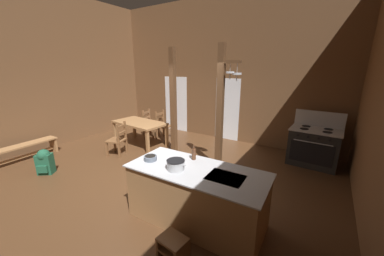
# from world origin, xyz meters

# --- Properties ---
(ground_plane) EXTENTS (8.53, 7.65, 0.10)m
(ground_plane) POSITION_xyz_m (0.00, 0.00, -0.05)
(ground_plane) COLOR #4C301C
(wall_back) EXTENTS (8.53, 0.14, 4.55)m
(wall_back) POSITION_xyz_m (0.00, 3.49, 2.28)
(wall_back) COLOR brown
(wall_back) RESTS_ON ground_plane
(wall_left) EXTENTS (0.14, 7.65, 4.55)m
(wall_left) POSITION_xyz_m (-3.94, 0.00, 2.28)
(wall_left) COLOR brown
(wall_left) RESTS_ON ground_plane
(glazed_door_back_left) EXTENTS (1.00, 0.01, 2.05)m
(glazed_door_back_left) POSITION_xyz_m (-1.74, 3.42, 1.02)
(glazed_door_back_left) COLOR white
(glazed_door_back_left) RESTS_ON ground_plane
(glazed_panel_back_right) EXTENTS (0.84, 0.01, 2.05)m
(glazed_panel_back_right) POSITION_xyz_m (0.39, 3.42, 1.02)
(glazed_panel_back_right) COLOR white
(glazed_panel_back_right) RESTS_ON ground_plane
(kitchen_island) EXTENTS (2.19, 1.02, 0.91)m
(kitchen_island) POSITION_xyz_m (1.65, -0.66, 0.45)
(kitchen_island) COLOR #9E7044
(kitchen_island) RESTS_ON ground_plane
(stove_range) EXTENTS (1.18, 0.87, 1.32)m
(stove_range) POSITION_xyz_m (3.06, 2.73, 0.48)
(stove_range) COLOR black
(stove_range) RESTS_ON ground_plane
(support_post_with_pot_rack) EXTENTS (0.53, 0.21, 2.90)m
(support_post_with_pot_rack) POSITION_xyz_m (1.17, 1.20, 1.53)
(support_post_with_pot_rack) COLOR brown
(support_post_with_pot_rack) RESTS_ON ground_plane
(support_post_center) EXTENTS (0.14, 0.14, 2.90)m
(support_post_center) POSITION_xyz_m (-0.41, 1.52, 1.45)
(support_post_center) COLOR brown
(support_post_center) RESTS_ON ground_plane
(step_stool) EXTENTS (0.39, 0.32, 0.30)m
(step_stool) POSITION_xyz_m (1.77, -1.44, 0.18)
(step_stool) COLOR brown
(step_stool) RESTS_ON ground_plane
(dining_table) EXTENTS (1.77, 1.04, 0.74)m
(dining_table) POSITION_xyz_m (-1.72, 1.45, 0.65)
(dining_table) COLOR #9E7044
(dining_table) RESTS_ON ground_plane
(ladderback_chair_near_window) EXTENTS (0.51, 0.51, 0.95)m
(ladderback_chair_near_window) POSITION_xyz_m (-2.07, 2.29, 0.45)
(ladderback_chair_near_window) COLOR brown
(ladderback_chair_near_window) RESTS_ON ground_plane
(ladderback_chair_by_post) EXTENTS (0.55, 0.55, 0.95)m
(ladderback_chair_by_post) POSITION_xyz_m (-1.61, 0.49, 0.45)
(ladderback_chair_by_post) COLOR brown
(ladderback_chair_by_post) RESTS_ON ground_plane
(ladderback_chair_at_table_end) EXTENTS (0.45, 0.45, 0.95)m
(ladderback_chair_at_table_end) POSITION_xyz_m (-1.51, 2.35, 0.45)
(ladderback_chair_at_table_end) COLOR brown
(ladderback_chair_at_table_end) RESTS_ON ground_plane
(bench_along_left_wall) EXTENTS (0.45, 1.64, 0.44)m
(bench_along_left_wall) POSITION_xyz_m (-3.42, -1.10, 0.31)
(bench_along_left_wall) COLOR #9E7044
(bench_along_left_wall) RESTS_ON ground_plane
(backpack) EXTENTS (0.39, 0.39, 0.60)m
(backpack) POSITION_xyz_m (-2.14, -1.17, 0.31)
(backpack) COLOR #1E5138
(backpack) RESTS_ON ground_plane
(stockpot_on_counter) EXTENTS (0.35, 0.28, 0.15)m
(stockpot_on_counter) POSITION_xyz_m (1.39, -0.83, 0.98)
(stockpot_on_counter) COLOR #B7BABF
(stockpot_on_counter) RESTS_ON kitchen_island
(mixing_bowl_on_counter) EXTENTS (0.22, 0.22, 0.08)m
(mixing_bowl_on_counter) POSITION_xyz_m (0.83, -0.78, 0.95)
(mixing_bowl_on_counter) COLOR slate
(mixing_bowl_on_counter) RESTS_ON kitchen_island
(bottle_tall_on_counter) EXTENTS (0.07, 0.07, 0.25)m
(bottle_tall_on_counter) POSITION_xyz_m (1.42, -0.37, 1.01)
(bottle_tall_on_counter) COLOR #56331E
(bottle_tall_on_counter) RESTS_ON kitchen_island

